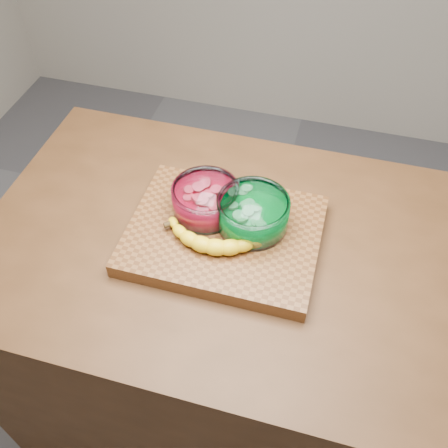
# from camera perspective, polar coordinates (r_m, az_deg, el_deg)

# --- Properties ---
(ground) EXTENTS (3.50, 3.50, 0.00)m
(ground) POSITION_cam_1_polar(r_m,az_deg,el_deg) (1.99, -0.00, -18.63)
(ground) COLOR #5A595E
(ground) RESTS_ON ground
(counter) EXTENTS (1.20, 0.80, 0.90)m
(counter) POSITION_cam_1_polar(r_m,az_deg,el_deg) (1.58, -0.00, -12.31)
(counter) COLOR #4B2C16
(counter) RESTS_ON ground
(cutting_board) EXTENTS (0.45, 0.35, 0.04)m
(cutting_board) POSITION_cam_1_polar(r_m,az_deg,el_deg) (1.19, -0.00, -1.27)
(cutting_board) COLOR brown
(cutting_board) RESTS_ON counter
(bowl_red) EXTENTS (0.16, 0.16, 0.08)m
(bowl_red) POSITION_cam_1_polar(r_m,az_deg,el_deg) (1.19, -2.11, 2.76)
(bowl_red) COLOR white
(bowl_red) RESTS_ON cutting_board
(bowl_green) EXTENTS (0.17, 0.17, 0.08)m
(bowl_green) POSITION_cam_1_polar(r_m,az_deg,el_deg) (1.16, 3.32, 1.21)
(bowl_green) COLOR white
(bowl_green) RESTS_ON cutting_board
(banana) EXTENTS (0.28, 0.14, 0.04)m
(banana) POSITION_cam_1_polar(r_m,az_deg,el_deg) (1.14, -0.86, -1.20)
(banana) COLOR yellow
(banana) RESTS_ON cutting_board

